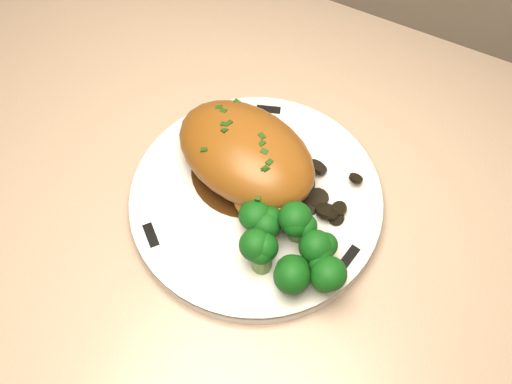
% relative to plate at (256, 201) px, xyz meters
% --- Properties ---
extents(plate, '(0.31, 0.31, 0.02)m').
position_rel_plate_xyz_m(plate, '(0.00, 0.00, 0.00)').
color(plate, silver).
rests_on(plate, counter).
extents(rim_accent_0, '(0.01, 0.03, 0.00)m').
position_rel_plate_xyz_m(rim_accent_0, '(0.11, -0.02, 0.01)').
color(rim_accent_0, black).
rests_on(rim_accent_0, plate).
extents(rim_accent_1, '(0.03, 0.02, 0.00)m').
position_rel_plate_xyz_m(rim_accent_1, '(-0.04, 0.10, 0.01)').
color(rim_accent_1, black).
rests_on(rim_accent_1, plate).
extents(rim_accent_2, '(0.03, 0.02, 0.00)m').
position_rel_plate_xyz_m(rim_accent_2, '(-0.07, -0.08, 0.01)').
color(rim_accent_2, black).
rests_on(rim_accent_2, plate).
extents(gravy_pool, '(0.11, 0.11, 0.00)m').
position_rel_plate_xyz_m(gravy_pool, '(-0.02, 0.02, 0.01)').
color(gravy_pool, '#341C09').
rests_on(gravy_pool, plate).
extents(chicken_breast, '(0.17, 0.14, 0.06)m').
position_rel_plate_xyz_m(chicken_breast, '(-0.02, 0.02, 0.04)').
color(chicken_breast, brown).
rests_on(chicken_breast, plate).
extents(mushroom_pile, '(0.09, 0.07, 0.03)m').
position_rel_plate_xyz_m(mushroom_pile, '(0.04, 0.02, 0.01)').
color(mushroom_pile, black).
rests_on(mushroom_pile, plate).
extents(broccoli_florets, '(0.10, 0.08, 0.04)m').
position_rel_plate_xyz_m(broccoli_florets, '(0.06, -0.05, 0.03)').
color(broccoli_florets, '#517632').
rests_on(broccoli_florets, plate).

